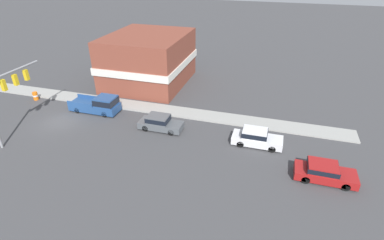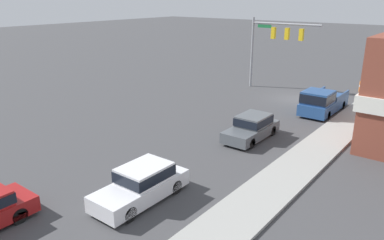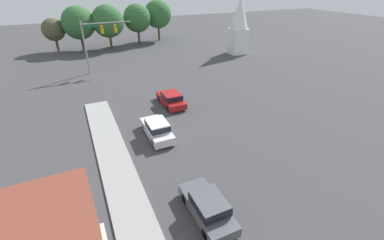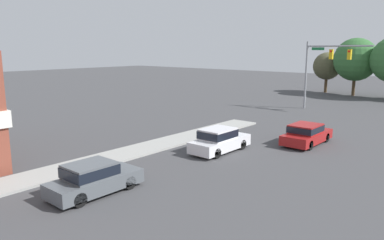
% 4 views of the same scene
% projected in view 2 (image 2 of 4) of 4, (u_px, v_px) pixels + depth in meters
% --- Properties ---
extents(ground_plane, '(200.00, 200.00, 0.00)m').
position_uv_depth(ground_plane, '(295.00, 99.00, 33.01)').
color(ground_plane, '#424244').
extents(sidewalk_curb, '(2.40, 60.00, 0.14)m').
position_uv_depth(sidewalk_curb, '(364.00, 110.00, 29.67)').
color(sidewalk_curb, '#9E9E99').
rests_on(sidewalk_curb, ground).
extents(near_signal_assembly, '(6.73, 0.49, 6.74)m').
position_uv_depth(near_signal_assembly, '(274.00, 38.00, 34.92)').
color(near_signal_assembly, gray).
rests_on(near_signal_assembly, ground).
extents(car_lead, '(1.81, 4.47, 1.53)m').
position_uv_depth(car_lead, '(252.00, 127.00, 23.69)').
color(car_lead, black).
rests_on(car_lead, ground).
extents(car_second_ahead, '(1.81, 4.63, 1.59)m').
position_uv_depth(car_second_ahead, '(142.00, 183.00, 16.49)').
color(car_second_ahead, black).
rests_on(car_second_ahead, ground).
extents(pickup_truck_parked, '(2.08, 5.63, 1.97)m').
position_uv_depth(pickup_truck_parked, '(322.00, 102.00, 28.68)').
color(pickup_truck_parked, black).
rests_on(pickup_truck_parked, ground).
extents(construction_barrel, '(0.60, 0.60, 0.99)m').
position_uv_depth(construction_barrel, '(363.00, 86.00, 35.45)').
color(construction_barrel, orange).
rests_on(construction_barrel, ground).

